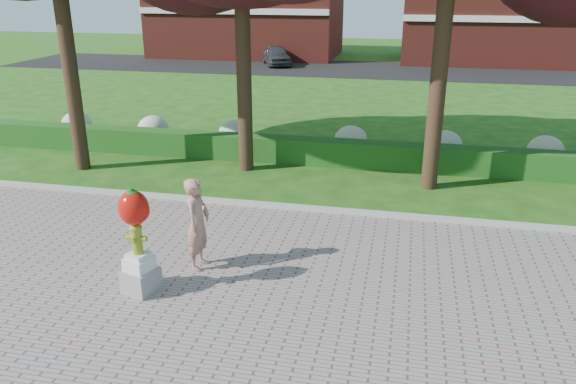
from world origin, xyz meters
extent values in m
plane|color=#194A12|center=(0.00, 0.00, 0.00)|extent=(100.00, 100.00, 0.00)
cube|color=#ADADA5|center=(0.00, 3.00, 0.07)|extent=(40.00, 0.18, 0.15)
cube|color=#224D16|center=(0.00, 7.00, 0.40)|extent=(24.00, 0.70, 0.80)
ellipsoid|color=beige|center=(-9.00, 8.00, 0.55)|extent=(1.10, 1.10, 0.99)
ellipsoid|color=beige|center=(-6.00, 8.00, 0.55)|extent=(1.10, 1.10, 0.99)
ellipsoid|color=beige|center=(-3.00, 8.00, 0.55)|extent=(1.10, 1.10, 0.99)
ellipsoid|color=beige|center=(1.00, 8.00, 0.55)|extent=(1.10, 1.10, 0.99)
ellipsoid|color=beige|center=(4.00, 8.00, 0.55)|extent=(1.10, 1.10, 0.99)
ellipsoid|color=beige|center=(7.00, 8.00, 0.55)|extent=(1.10, 1.10, 0.99)
cube|color=black|center=(0.00, 28.00, 0.01)|extent=(50.00, 8.00, 0.02)
cube|color=maroon|center=(-10.00, 34.00, 3.50)|extent=(14.00, 8.00, 7.00)
cube|color=maroon|center=(8.00, 34.00, 3.20)|extent=(12.00, 8.00, 6.40)
cylinder|color=black|center=(-7.00, 5.00, 3.36)|extent=(0.44, 0.44, 6.72)
cylinder|color=black|center=(-2.00, 6.00, 3.08)|extent=(0.44, 0.44, 6.16)
cylinder|color=black|center=(3.50, 5.50, 3.64)|extent=(0.44, 0.44, 7.28)
cube|color=gray|center=(-1.83, -1.53, 0.26)|extent=(0.70, 0.70, 0.45)
cube|color=silver|center=(-1.83, -1.53, 0.61)|extent=(0.56, 0.56, 0.25)
cube|color=silver|center=(-1.83, -1.53, 0.78)|extent=(0.45, 0.45, 0.09)
cylinder|color=olive|center=(-1.83, -1.53, 1.07)|extent=(0.20, 0.20, 0.50)
ellipsoid|color=olive|center=(-1.83, -1.53, 1.32)|extent=(0.23, 0.23, 0.16)
cylinder|color=olive|center=(-1.98, -1.53, 1.13)|extent=(0.11, 0.10, 0.10)
cylinder|color=olive|center=(-1.69, -1.53, 1.13)|extent=(0.11, 0.10, 0.10)
cylinder|color=olive|center=(-1.83, -1.67, 1.13)|extent=(0.11, 0.11, 0.11)
cylinder|color=olive|center=(-1.83, -1.53, 1.39)|extent=(0.07, 0.07, 0.04)
ellipsoid|color=#BA1109|center=(-1.83, -1.53, 1.71)|extent=(0.56, 0.50, 0.65)
ellipsoid|color=#BA1109|center=(-1.99, -1.53, 1.69)|extent=(0.27, 0.27, 0.41)
ellipsoid|color=#BA1109|center=(-1.67, -1.53, 1.69)|extent=(0.27, 0.27, 0.41)
cylinder|color=#1F6016|center=(-1.83, -1.53, 2.03)|extent=(0.09, 0.09, 0.11)
ellipsoid|color=#1F6016|center=(-1.83, -1.53, 2.00)|extent=(0.21, 0.21, 0.07)
imported|color=#AD7763|center=(-1.11, -0.40, 0.98)|extent=(0.47, 0.70, 1.88)
imported|color=#3C3D43|center=(-6.42, 28.68, 0.69)|extent=(3.01, 4.26, 1.35)
camera|label=1|loc=(2.78, -9.90, 5.44)|focal=35.00mm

